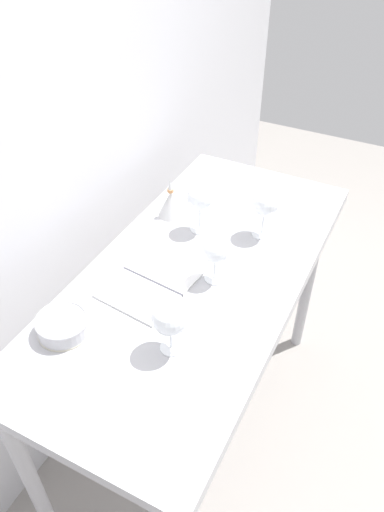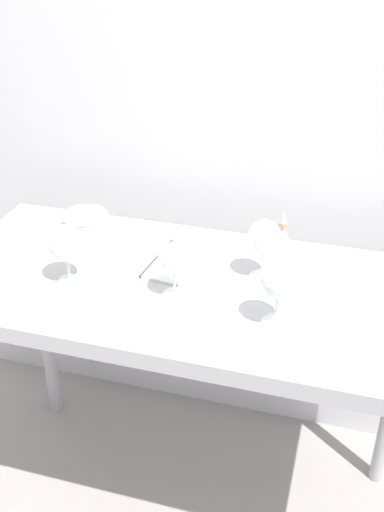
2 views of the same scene
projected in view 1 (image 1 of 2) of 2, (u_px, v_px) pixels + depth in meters
The scene contains 11 objects.
ground_plane at pixel (194, 421), 2.17m from camera, with size 6.00×6.00×0.00m, color gray.
back_wall at pixel (52, 123), 1.50m from camera, with size 3.80×0.04×2.60m, color silver.
steel_counter at pixel (197, 293), 1.65m from camera, with size 1.40×0.65×0.90m.
wine_glass_near_left at pixel (170, 318), 1.26m from camera, with size 0.10×0.10×0.17m.
wine_glass_far_right at pixel (200, 199), 1.67m from camera, with size 0.09×0.09×0.18m.
wine_glass_near_right at pixel (265, 204), 1.64m from camera, with size 0.10×0.10×0.18m.
wine_glass_near_center at pixel (216, 251), 1.48m from camera, with size 0.08×0.08×0.16m.
open_notebook at pixel (152, 282), 1.53m from camera, with size 0.32×0.26×0.01m.
tasting_sheet_upper at pixel (217, 199), 1.90m from camera, with size 0.19×0.25×0.00m, color white.
tasting_bowl at pixel (63, 325), 1.36m from camera, with size 0.15×0.15×0.05m.
decanter_funnel at pixel (171, 203), 1.78m from camera, with size 0.10×0.10×0.15m.
Camera 1 is at (-1.06, -0.53, 1.96)m, focal length 34.43 mm.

